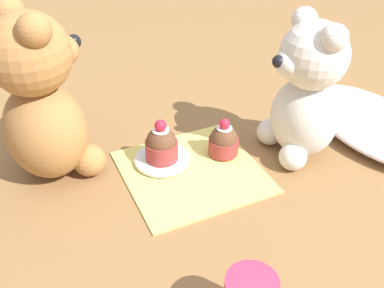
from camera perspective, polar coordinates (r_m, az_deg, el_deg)
name	(u,v)px	position (r m, az deg, el deg)	size (l,w,h in m)	color
ground_plane	(192,172)	(0.72, 0.00, -3.63)	(4.00, 4.00, 0.00)	olive
knitted_placemat	(192,171)	(0.72, 0.00, -3.44)	(0.21, 0.21, 0.01)	#E0D166
tulle_cloth	(373,123)	(0.87, 21.97, 2.51)	(0.30, 0.17, 0.04)	silver
teddy_bear_cream	(306,92)	(0.73, 14.27, 6.38)	(0.13, 0.13, 0.24)	silver
teddy_bear_tan	(42,101)	(0.69, -18.51, 5.21)	(0.16, 0.15, 0.27)	#A3703D
cupcake_near_cream_bear	(224,141)	(0.74, 4.06, 0.38)	(0.05, 0.05, 0.07)	#993333
saucer_plate	(162,159)	(0.74, -3.82, -1.94)	(0.09, 0.09, 0.01)	silver
cupcake_near_tan_bear	(161,145)	(0.72, -3.90, -0.11)	(0.05, 0.05, 0.07)	#993333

